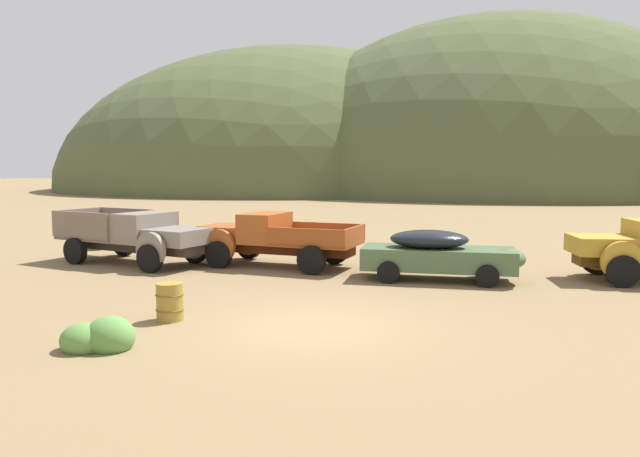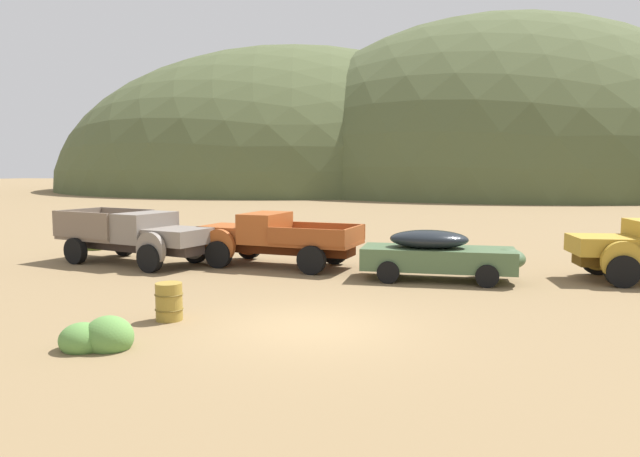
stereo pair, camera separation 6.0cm
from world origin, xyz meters
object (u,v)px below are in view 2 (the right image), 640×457
(car_weathered_green, at_px, (442,254))
(oil_drum_spare, at_px, (169,302))
(truck_primer_gray, at_px, (142,236))
(truck_oxide_orange, at_px, (267,238))

(car_weathered_green, relative_size, oil_drum_spare, 5.81)
(truck_primer_gray, bearing_deg, car_weathered_green, 12.13)
(truck_primer_gray, bearing_deg, truck_oxide_orange, 25.68)
(truck_oxide_orange, distance_m, car_weathered_green, 6.36)
(truck_oxide_orange, bearing_deg, truck_primer_gray, 18.43)
(truck_oxide_orange, height_order, oil_drum_spare, truck_oxide_orange)
(truck_primer_gray, relative_size, oil_drum_spare, 7.29)
(truck_primer_gray, xyz_separation_m, oil_drum_spare, (5.08, -6.66, -0.58))
(truck_primer_gray, relative_size, car_weathered_green, 1.26)
(car_weathered_green, bearing_deg, truck_primer_gray, 176.09)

